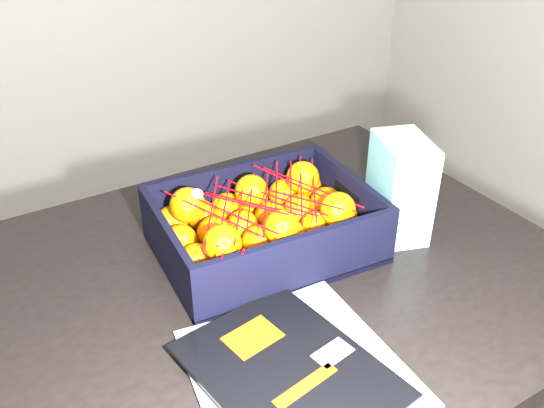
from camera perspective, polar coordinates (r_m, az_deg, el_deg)
name	(u,v)px	position (r m, az deg, el deg)	size (l,w,h in m)	color
table	(221,336)	(1.02, -4.94, -12.65)	(1.26, 0.89, 0.75)	black
magazine_stack	(293,371)	(0.82, 2.08, -15.97)	(0.28, 0.32, 0.02)	#BCBCB7
produce_crate	(264,233)	(1.02, -0.75, -2.87)	(0.36, 0.27, 0.11)	#946844
clementine_heap	(265,224)	(1.01, -0.67, -1.92)	(0.34, 0.25, 0.11)	orange
mesh_net	(263,203)	(0.98, -0.91, 0.07)	(0.29, 0.24, 0.09)	red
retail_carton	(400,188)	(1.06, 12.35, 1.56)	(0.08, 0.12, 0.18)	white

